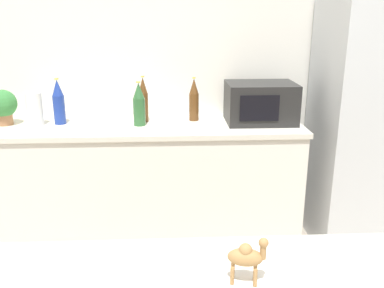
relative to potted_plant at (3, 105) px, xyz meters
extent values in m
cube|color=white|center=(1.35, 0.30, 0.23)|extent=(8.00, 0.06, 2.55)
cube|color=silver|center=(0.97, -0.03, -0.61)|extent=(2.19, 0.60, 0.87)
cube|color=silver|center=(0.97, -0.03, -0.15)|extent=(2.22, 0.63, 0.03)
cylinder|color=#9E6B47|center=(0.00, 0.00, -0.10)|extent=(0.11, 0.11, 0.08)
sphere|color=#387F3D|center=(0.00, 0.00, 0.01)|extent=(0.19, 0.19, 0.19)
cylinder|color=white|center=(0.22, -0.03, -0.02)|extent=(0.11, 0.11, 0.23)
cube|color=black|center=(1.79, -0.01, 0.00)|extent=(0.48, 0.36, 0.28)
cube|color=black|center=(1.75, -0.19, 0.00)|extent=(0.26, 0.01, 0.17)
cylinder|color=brown|center=(0.96, 0.04, -0.04)|extent=(0.07, 0.07, 0.20)
cone|color=brown|center=(0.96, 0.04, 0.12)|extent=(0.06, 0.06, 0.11)
cylinder|color=gold|center=(0.96, 0.04, 0.19)|extent=(0.02, 0.02, 0.01)
cylinder|color=#2D6033|center=(0.94, -0.06, -0.04)|extent=(0.08, 0.08, 0.19)
cone|color=#2D6033|center=(0.94, -0.06, 0.11)|extent=(0.08, 0.08, 0.11)
cylinder|color=gold|center=(0.94, -0.06, 0.16)|extent=(0.03, 0.03, 0.01)
cylinder|color=navy|center=(0.38, 0.01, -0.04)|extent=(0.08, 0.08, 0.20)
cone|color=navy|center=(0.38, 0.01, 0.12)|extent=(0.08, 0.08, 0.11)
cylinder|color=gold|center=(0.38, 0.01, 0.18)|extent=(0.03, 0.03, 0.01)
cylinder|color=brown|center=(1.32, 0.06, -0.04)|extent=(0.07, 0.07, 0.19)
cone|color=brown|center=(1.32, 0.06, 0.11)|extent=(0.07, 0.07, 0.11)
cylinder|color=gold|center=(1.32, 0.06, 0.17)|extent=(0.02, 0.02, 0.01)
ellipsoid|color=olive|center=(1.35, -1.98, 0.01)|extent=(0.10, 0.07, 0.05)
sphere|color=olive|center=(1.35, -1.98, 0.03)|extent=(0.04, 0.04, 0.04)
cylinder|color=olive|center=(1.39, -1.99, 0.03)|extent=(0.02, 0.02, 0.05)
sphere|color=olive|center=(1.39, -1.99, 0.06)|extent=(0.03, 0.03, 0.03)
cylinder|color=olive|center=(1.38, -1.97, -0.04)|extent=(0.01, 0.01, 0.05)
cylinder|color=olive|center=(1.37, -2.00, -0.04)|extent=(0.01, 0.01, 0.05)
cylinder|color=olive|center=(1.32, -1.96, -0.04)|extent=(0.01, 0.01, 0.05)
cylinder|color=olive|center=(1.31, -1.99, -0.04)|extent=(0.01, 0.01, 0.05)
camera|label=1|loc=(1.16, -2.95, 0.63)|focal=40.00mm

